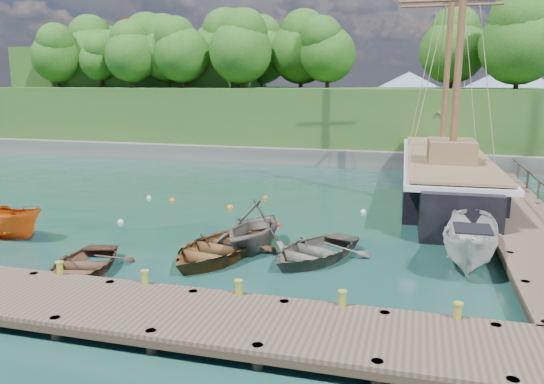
{
  "coord_description": "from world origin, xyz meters",
  "views": [
    {
      "loc": [
        6.73,
        -18.71,
        6.67
      ],
      "look_at": [
        0.88,
        2.63,
        2.0
      ],
      "focal_mm": 35.0,
      "sensor_mm": 36.0,
      "label": 1
    }
  ],
  "objects": [
    {
      "name": "bollard_4",
      "position": [
        8.0,
        -5.1,
        0.0
      ],
      "size": [
        0.26,
        0.26,
        0.45
      ],
      "primitive_type": "cylinder",
      "color": "olive",
      "rests_on": "ground"
    },
    {
      "name": "mooring_buoy_2",
      "position": [
        0.44,
        3.65,
        0.0
      ],
      "size": [
        0.33,
        0.33,
        0.33
      ],
      "primitive_type": "sphere",
      "color": "red",
      "rests_on": "ground"
    },
    {
      "name": "rowboat_2",
      "position": [
        -0.45,
        -0.69,
        0.0
      ],
      "size": [
        4.58,
        5.68,
        1.04
      ],
      "primitive_type": "imported",
      "rotation": [
        0.0,
        0.0,
        -0.21
      ],
      "color": "brown",
      "rests_on": "ground"
    },
    {
      "name": "dock_near",
      "position": [
        2.0,
        -6.5,
        0.43
      ],
      "size": [
        20.0,
        3.2,
        1.1
      ],
      "color": "#48372C",
      "rests_on": "ground"
    },
    {
      "name": "schooner",
      "position": [
        8.43,
        13.38,
        1.06
      ],
      "size": [
        5.2,
        26.35,
        19.11
      ],
      "rotation": [
        0.0,
        0.0,
        0.03
      ],
      "color": "black",
      "rests_on": "ground"
    },
    {
      "name": "dock_east",
      "position": [
        11.5,
        7.0,
        0.43
      ],
      "size": [
        3.2,
        24.0,
        1.1
      ],
      "color": "#48372C",
      "rests_on": "ground"
    },
    {
      "name": "mooring_buoy_6",
      "position": [
        -7.99,
        8.15,
        0.0
      ],
      "size": [
        0.28,
        0.28,
        0.28
      ],
      "primitive_type": "sphere",
      "color": "silver",
      "rests_on": "ground"
    },
    {
      "name": "rowboat_0",
      "position": [
        -4.38,
        -3.44,
        0.0
      ],
      "size": [
        3.75,
        4.66,
        0.86
      ],
      "primitive_type": "imported",
      "rotation": [
        0.0,
        0.0,
        0.21
      ],
      "color": "#503122",
      "rests_on": "ground"
    },
    {
      "name": "ground",
      "position": [
        0.0,
        0.0,
        0.0
      ],
      "size": [
        160.0,
        160.0,
        0.0
      ],
      "primitive_type": "plane",
      "color": "#16372C",
      "rests_on": "ground"
    },
    {
      "name": "bollard_1",
      "position": [
        -1.0,
        -5.1,
        0.0
      ],
      "size": [
        0.26,
        0.26,
        0.45
      ],
      "primitive_type": "cylinder",
      "color": "olive",
      "rests_on": "ground"
    },
    {
      "name": "headland",
      "position": [
        -12.88,
        31.36,
        5.54
      ],
      "size": [
        51.0,
        19.31,
        12.9
      ],
      "color": "#474744",
      "rests_on": "ground"
    },
    {
      "name": "bollard_2",
      "position": [
        2.0,
        -5.1,
        0.0
      ],
      "size": [
        0.26,
        0.26,
        0.45
      ],
      "primitive_type": "cylinder",
      "color": "olive",
      "rests_on": "ground"
    },
    {
      "name": "mooring_buoy_1",
      "position": [
        -2.67,
        7.12,
        0.0
      ],
      "size": [
        0.37,
        0.37,
        0.37
      ],
      "primitive_type": "sphere",
      "color": "orange",
      "rests_on": "ground"
    },
    {
      "name": "rowboat_3",
      "position": [
        3.17,
        0.19,
        0.0
      ],
      "size": [
        4.86,
        5.5,
        0.94
      ],
      "primitive_type": "imported",
      "rotation": [
        0.0,
        0.0,
        -0.43
      ],
      "color": "#585349",
      "rests_on": "ground"
    },
    {
      "name": "rowboat_1",
      "position": [
        0.63,
        0.75,
        0.0
      ],
      "size": [
        4.04,
        4.51,
        2.14
      ],
      "primitive_type": "imported",
      "rotation": [
        0.0,
        0.0,
        -0.14
      ],
      "color": "#58504A",
      "rests_on": "ground"
    },
    {
      "name": "bollard_0",
      "position": [
        -4.0,
        -5.1,
        0.0
      ],
      "size": [
        0.26,
        0.26,
        0.45
      ],
      "primitive_type": "cylinder",
      "color": "olive",
      "rests_on": "ground"
    },
    {
      "name": "bollard_3",
      "position": [
        5.0,
        -5.1,
        0.0
      ],
      "size": [
        0.26,
        0.26,
        0.45
      ],
      "primitive_type": "cylinder",
      "color": "olive",
      "rests_on": "ground"
    },
    {
      "name": "mooring_buoy_0",
      "position": [
        -6.73,
        2.99,
        0.0
      ],
      "size": [
        0.3,
        0.3,
        0.3
      ],
      "primitive_type": "sphere",
      "color": "silver",
      "rests_on": "ground"
    },
    {
      "name": "mooring_buoy_4",
      "position": [
        -6.4,
        7.88,
        0.0
      ],
      "size": [
        0.34,
        0.34,
        0.34
      ],
      "primitive_type": "sphere",
      "color": "orange",
      "rests_on": "ground"
    },
    {
      "name": "mooring_buoy_7",
      "position": [
        0.65,
        4.38,
        0.0
      ],
      "size": [
        0.34,
        0.34,
        0.34
      ],
      "primitive_type": "sphere",
      "color": "red",
      "rests_on": "ground"
    },
    {
      "name": "cabin_boat_white",
      "position": [
        8.86,
        1.01,
        0.0
      ],
      "size": [
        2.59,
        5.29,
        1.96
      ],
      "primitive_type": "imported",
      "rotation": [
        0.0,
        0.0,
        -0.14
      ],
      "color": "silver",
      "rests_on": "ground"
    },
    {
      "name": "mooring_buoy_5",
      "position": [
        -1.51,
        9.93,
        0.0
      ],
      "size": [
        0.3,
        0.3,
        0.3
      ],
      "primitive_type": "sphere",
      "color": "#CF5F18",
      "rests_on": "ground"
    },
    {
      "name": "motorboat_orange",
      "position": [
        -10.26,
        -0.46,
        0.0
      ],
      "size": [
        4.38,
        2.2,
        1.62
      ],
      "primitive_type": "imported",
      "rotation": [
        0.0,
        0.0,
        1.42
      ],
      "color": "#D65A13",
      "rests_on": "ground"
    },
    {
      "name": "distant_ridge",
      "position": [
        4.3,
        70.0,
        4.35
      ],
      "size": [
        117.0,
        40.0,
        10.0
      ],
      "color": "#728CA5",
      "rests_on": "ground"
    },
    {
      "name": "mooring_buoy_3",
      "position": [
        4.27,
        8.07,
        0.0
      ],
      "size": [
        0.29,
        0.29,
        0.29
      ],
      "primitive_type": "sphere",
      "color": "white",
      "rests_on": "ground"
    }
  ]
}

